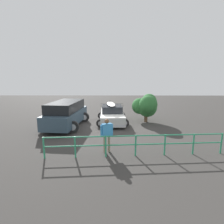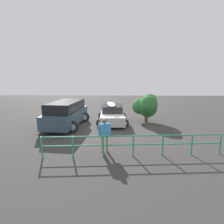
# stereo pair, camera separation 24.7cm
# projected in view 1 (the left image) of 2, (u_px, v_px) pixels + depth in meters

# --- Properties ---
(ground_plane) EXTENTS (44.00, 44.00, 0.02)m
(ground_plane) POSITION_uv_depth(u_px,v_px,m) (109.00, 125.00, 12.89)
(ground_plane) COLOR #383533
(ground_plane) RESTS_ON ground
(sedan_car) EXTENTS (2.41, 4.09, 1.61)m
(sedan_car) POSITION_uv_depth(u_px,v_px,m) (112.00, 115.00, 13.43)
(sedan_car) COLOR silver
(sedan_car) RESTS_ON ground
(suv_car) EXTENTS (2.85, 4.91, 1.78)m
(suv_car) POSITION_uv_depth(u_px,v_px,m) (66.00, 114.00, 12.32)
(suv_car) COLOR #334756
(suv_car) RESTS_ON ground
(person_bystander) EXTENTS (0.57, 0.35, 1.58)m
(person_bystander) POSITION_uv_depth(u_px,v_px,m) (107.00, 132.00, 7.97)
(person_bystander) COLOR gray
(person_bystander) RESTS_ON ground
(railing_fence) EXTENTS (7.92, 0.66, 0.96)m
(railing_fence) POSITION_uv_depth(u_px,v_px,m) (136.00, 142.00, 7.62)
(railing_fence) COLOR #2D9366
(railing_fence) RESTS_ON ground
(bush_near_left) EXTENTS (1.99, 2.19, 2.16)m
(bush_near_left) POSITION_uv_depth(u_px,v_px,m) (146.00, 106.00, 13.60)
(bush_near_left) COLOR brown
(bush_near_left) RESTS_ON ground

